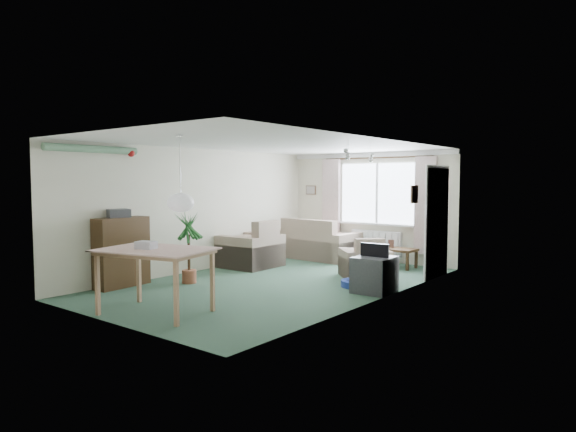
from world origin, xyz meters
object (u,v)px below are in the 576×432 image
Objects in this scene: armchair_corner at (365,257)px; tv_cube at (374,274)px; sofa at (319,238)px; dining_table at (156,282)px; pet_bed at (357,284)px; bookshelf at (122,252)px; houseplant at (189,248)px; armchair_left at (250,243)px; coffee_table at (394,258)px.

armchair_corner is 1.33× the size of tv_cube.
sofa is 2.19× the size of armchair_corner.
pet_bed is at bearing 68.60° from dining_table.
armchair_corner is 0.72× the size of bookshelf.
tv_cube is at bearing 24.85° from houseplant.
armchair_left is at bearing -34.71° from armchair_corner.
tv_cube is (3.54, 2.23, -0.30)m from bookshelf.
armchair_left is 2.01× the size of pet_bed.
bookshelf is 2.17× the size of pet_bed.
pet_bed is (0.32, -0.83, -0.32)m from armchair_corner.
sofa is 3.73m from houseplant.
bookshelf is 3.98m from pet_bed.
dining_table is at bearing -99.00° from coffee_table.
coffee_table is at bearing 81.00° from dining_table.
armchair_left is 0.79× the size of dining_table.
coffee_table is 1.65× the size of pet_bed.
houseplant is at bearing 126.72° from dining_table.
armchair_left reaches higher than sofa.
tv_cube is (1.67, 2.96, -0.14)m from dining_table.
sofa is at bearing 101.27° from dining_table.
armchair_left is (-2.45, -0.44, 0.11)m from armchair_corner.
armchair_corner is 3.19m from houseplant.
dining_table is (1.21, -1.63, -0.19)m from houseplant.
armchair_corner is 0.61× the size of dining_table.
dining_table reaches higher than tv_cube.
houseplant is 2.95m from pet_bed.
houseplant is at bearing -119.14° from coffee_table.
pet_bed is (2.45, 1.53, -0.56)m from houseplant.
coffee_table is (-0.07, 1.33, -0.17)m from armchair_corner.
dining_table is (1.53, -3.55, -0.06)m from armchair_left.
bookshelf is at bearing -120.59° from coffee_table.
sofa is 4.69m from bookshelf.
bookshelf is (-2.71, -4.59, 0.38)m from coffee_table.
armchair_corner reaches higher than coffee_table.
bookshelf is 0.94× the size of houseplant.
sofa is 3.20m from pet_bed.
coffee_table is (2.37, 1.77, -0.28)m from armchair_left.
bookshelf is 4.20m from tv_cube.
tv_cube is (0.75, -1.03, -0.09)m from armchair_corner.
bookshelf reaches higher than sofa.
sofa reaches higher than tv_cube.
sofa is 3.40× the size of pet_bed.
dining_table is at bearing 32.11° from armchair_corner.
coffee_table is 1.41× the size of tv_cube.
sofa is 1.93m from coffee_table.
dining_table is 2.53× the size of pet_bed.
bookshelf reaches higher than tv_cube.
coffee_table is 2.50m from tv_cube.
armchair_corner is at bearing 148.53° from sofa.
sofa is 2.07× the size of coffee_table.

